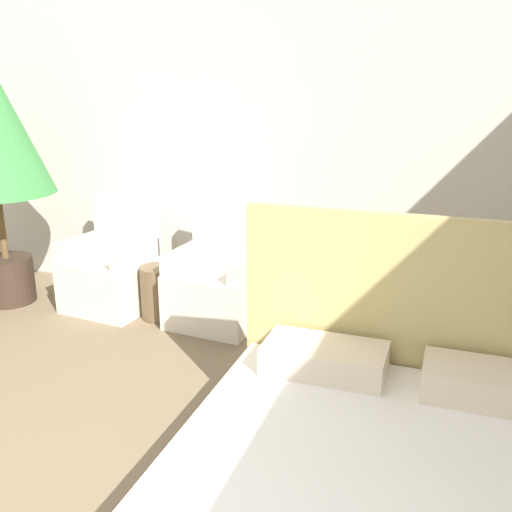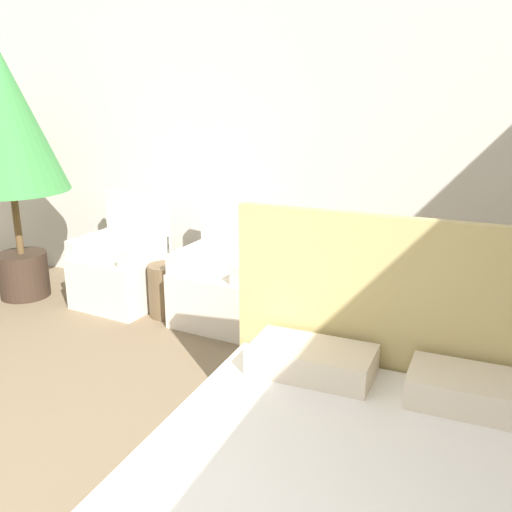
{
  "view_description": "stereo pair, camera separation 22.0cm",
  "coord_description": "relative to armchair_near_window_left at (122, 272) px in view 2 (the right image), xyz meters",
  "views": [
    {
      "loc": [
        1.38,
        -0.66,
        1.85
      ],
      "look_at": [
        0.22,
        2.63,
        0.78
      ],
      "focal_mm": 40.0,
      "sensor_mm": 36.0,
      "label": 1
    },
    {
      "loc": [
        1.59,
        -0.58,
        1.85
      ],
      "look_at": [
        0.22,
        2.63,
        0.78
      ],
      "focal_mm": 40.0,
      "sensor_mm": 36.0,
      "label": 2
    }
  ],
  "objects": [
    {
      "name": "wall_back",
      "position": [
        1.28,
        0.6,
        1.17
      ],
      "size": [
        10.0,
        0.06,
        2.9
      ],
      "color": "silver",
      "rests_on": "ground_plane"
    },
    {
      "name": "armchair_near_window_left",
      "position": [
        0.0,
        0.0,
        0.0
      ],
      "size": [
        0.72,
        0.66,
        0.93
      ],
      "rotation": [
        0.0,
        0.0,
        -0.1
      ],
      "color": "silver",
      "rests_on": "ground_plane"
    },
    {
      "name": "armchair_near_window_right",
      "position": [
        0.97,
        0.0,
        0.0
      ],
      "size": [
        0.71,
        0.64,
        0.93
      ],
      "rotation": [
        0.0,
        0.0,
        -0.07
      ],
      "color": "silver",
      "rests_on": "ground_plane"
    },
    {
      "name": "potted_palm",
      "position": [
        -0.92,
        -0.19,
        1.19
      ],
      "size": [
        0.96,
        0.96,
        2.16
      ],
      "color": "#38281E",
      "rests_on": "ground_plane"
    },
    {
      "name": "side_table",
      "position": [
        0.48,
        -0.07,
        -0.07
      ],
      "size": [
        0.28,
        0.28,
        0.43
      ],
      "color": "brown",
      "rests_on": "ground_plane"
    }
  ]
}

